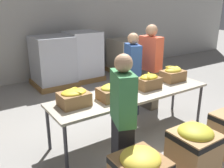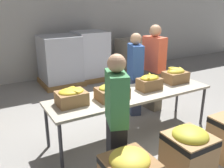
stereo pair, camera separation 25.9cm
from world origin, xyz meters
name	(u,v)px [view 2 (the right image)]	position (x,y,z in m)	size (l,w,h in m)	color
ground_plane	(131,134)	(0.00, 0.00, 0.00)	(30.00, 30.00, 0.00)	gray
wall_back	(53,7)	(0.00, 3.93, 2.00)	(16.00, 0.08, 4.00)	#B7B7B2
sorting_table	(132,96)	(0.00, 0.00, 0.70)	(2.80, 0.77, 0.75)	#B2A893
banana_box_0	(71,96)	(-1.01, 0.06, 0.88)	(0.42, 0.33, 0.26)	olive
banana_box_1	(112,91)	(-0.40, -0.04, 0.88)	(0.48, 0.33, 0.25)	olive
banana_box_2	(149,82)	(0.35, 0.01, 0.88)	(0.39, 0.26, 0.27)	olive
banana_box_3	(176,75)	(1.01, 0.09, 0.88)	(0.42, 0.31, 0.28)	olive
volunteer_0	(153,69)	(0.99, 0.70, 0.86)	(0.28, 0.49, 1.74)	#6B604C
volunteer_1	(116,119)	(-0.75, -0.76, 0.80)	(0.35, 0.48, 1.62)	black
volunteer_2	(135,75)	(0.54, 0.70, 0.80)	(0.35, 0.48, 1.61)	#2D3856
donation_bin_1	(188,154)	(-0.04, -1.30, 0.40)	(0.51, 0.51, 0.75)	tan
pallet_stack_0	(134,56)	(2.24, 3.17, 0.51)	(0.98, 0.98, 1.03)	olive
pallet_stack_1	(60,61)	(-0.15, 3.18, 0.64)	(1.05, 1.05, 1.31)	olive
pallet_stack_2	(90,56)	(0.76, 3.22, 0.67)	(0.94, 0.94, 1.36)	olive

